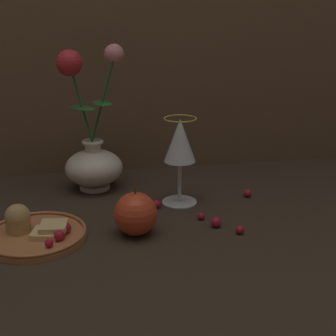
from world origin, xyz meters
TOP-DOWN VIEW (x-y plane):
  - ground_plane at (0.00, 0.00)m, footprint 2.40×2.40m
  - vase at (-0.09, 0.17)m, footprint 0.14×0.13m
  - plate_with_pastries at (-0.21, -0.06)m, footprint 0.18×0.18m
  - wine_glass at (0.08, 0.06)m, footprint 0.07×0.07m
  - apple_beside_vase at (-0.02, -0.07)m, footprint 0.08×0.08m
  - berry_near_plate at (0.11, -0.03)m, footprint 0.01×0.01m
  - berry_front_center at (0.13, -0.07)m, footprint 0.02×0.02m
  - berry_by_glass_stem at (0.03, 0.04)m, footprint 0.02×0.02m
  - berry_under_candlestick at (0.24, 0.06)m, footprint 0.02×0.02m
  - berry_far_right at (0.16, -0.10)m, footprint 0.02×0.02m

SIDE VIEW (x-z plane):
  - ground_plane at x=0.00m, z-range 0.00..0.00m
  - berry_near_plate at x=0.11m, z-range 0.00..0.01m
  - berry_far_right at x=0.16m, z-range 0.00..0.02m
  - berry_by_glass_stem at x=0.03m, z-range 0.00..0.02m
  - berry_under_candlestick at x=0.24m, z-range 0.00..0.02m
  - berry_front_center at x=0.13m, z-range 0.00..0.02m
  - plate_with_pastries at x=-0.21m, z-range -0.02..0.05m
  - apple_beside_vase at x=-0.02m, z-range -0.01..0.09m
  - vase at x=-0.09m, z-range -0.07..0.25m
  - wine_glass at x=0.08m, z-range 0.04..0.22m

